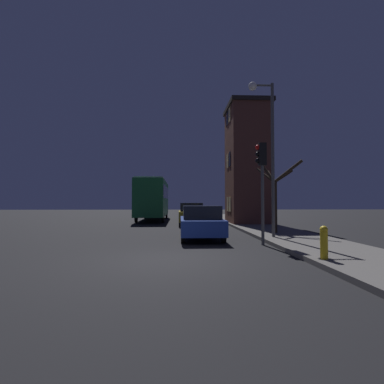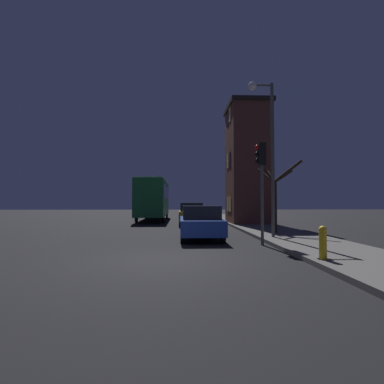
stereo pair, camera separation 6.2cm
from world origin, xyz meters
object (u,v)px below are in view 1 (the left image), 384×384
Objects in this scene: bare_tree at (275,195)px; bus at (153,197)px; streetlamp at (267,135)px; fire_hydrant at (324,242)px; traffic_light at (262,171)px; car_near_lane at (201,222)px; car_mid_lane at (191,214)px.

bus is (-7.37, 13.29, 0.15)m from bare_tree.
streetlamp reaches higher than fire_hydrant.
fire_hydrant is (0.66, -3.74, -2.30)m from traffic_light.
bare_tree reaches higher than car_near_lane.
car_near_lane is at bearing 137.94° from traffic_light.
bare_tree is at bearing 82.36° from fire_hydrant.
bus is at bearing 119.01° from bare_tree.
bare_tree is at bearing 17.52° from car_near_lane.
traffic_light is 1.07× the size of bare_tree.
bus is at bearing 109.18° from traffic_light.
car_near_lane is at bearing 116.89° from fire_hydrant.
traffic_light is at bearing 100.00° from fire_hydrant.
bus is 11.14× the size of fire_hydrant.
traffic_light is at bearing -113.44° from streetlamp.
car_mid_lane is (-0.16, 7.82, 0.06)m from car_near_lane.
car_mid_lane is (-4.05, 6.60, -1.22)m from bare_tree.
streetlamp is at bearing 89.97° from fire_hydrant.
bare_tree reaches higher than car_mid_lane.
streetlamp is 7.74× the size of fire_hydrant.
car_near_lane is at bearing 169.78° from streetlamp.
streetlamp is 1.57× the size of car_near_lane.
streetlamp reaches higher than traffic_light.
fire_hydrant is (2.94, -5.80, -0.16)m from car_near_lane.
bus is at bearing 103.50° from car_near_lane.
streetlamp is 16.55m from bus.
fire_hydrant is at bearing -97.64° from bare_tree.
streetlamp is 3.32m from bare_tree.
traffic_light is at bearing -70.82° from bus.
bare_tree reaches higher than fire_hydrant.
car_mid_lane is (-3.11, 8.35, -3.88)m from streetlamp.
streetlamp is at bearing -118.15° from bare_tree.
car_mid_lane is at bearing 91.20° from car_near_lane.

